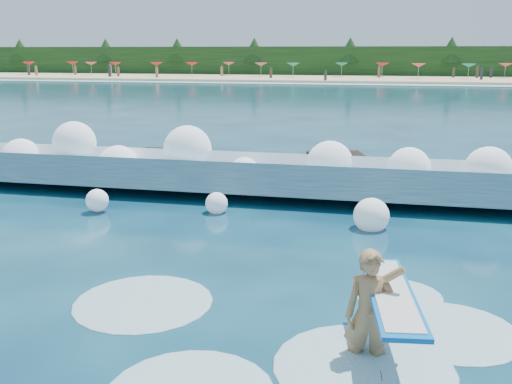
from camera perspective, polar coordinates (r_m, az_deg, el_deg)
ground at (r=11.47m, az=-9.62°, el=-7.80°), size 200.00×200.00×0.00m
beach at (r=88.03m, az=10.02°, el=11.07°), size 140.00×20.00×0.40m
wet_band at (r=77.06m, az=9.61°, el=10.60°), size 140.00×5.00×0.08m
treeline at (r=97.94m, az=10.37°, el=12.67°), size 140.00×4.00×5.00m
breaking_wave at (r=17.39m, az=-2.76°, el=1.73°), size 17.99×2.80×1.55m
rock_cluster at (r=18.53m, az=-1.65°, el=1.99°), size 7.83×3.05×1.20m
surfer_with_board at (r=8.22m, az=11.76°, el=-11.57°), size 1.11×3.04×1.91m
wave_spray at (r=17.11m, az=-3.39°, el=3.09°), size 15.59×4.19×2.16m
surf_foam at (r=8.69m, az=5.55°, el=-15.08°), size 8.71×5.53×0.13m
beach_umbrellas at (r=89.52m, az=10.26°, el=12.42°), size 112.61×6.94×0.50m
beachgoers at (r=84.20m, az=4.92°, el=11.71°), size 101.67×13.14×1.92m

